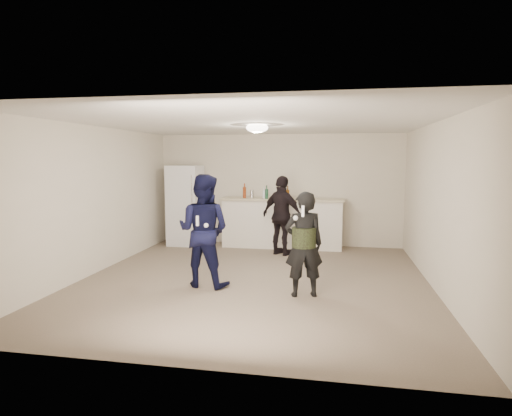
% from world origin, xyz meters
% --- Properties ---
extents(floor, '(6.00, 6.00, 0.00)m').
position_xyz_m(floor, '(0.00, 0.00, 0.00)').
color(floor, '#6B5B4C').
rests_on(floor, ground).
extents(ceiling, '(6.00, 6.00, 0.00)m').
position_xyz_m(ceiling, '(0.00, 0.00, 2.50)').
color(ceiling, silver).
rests_on(ceiling, wall_back).
extents(wall_back, '(6.00, 0.00, 6.00)m').
position_xyz_m(wall_back, '(0.00, 3.00, 1.25)').
color(wall_back, beige).
rests_on(wall_back, floor).
extents(wall_front, '(6.00, 0.00, 6.00)m').
position_xyz_m(wall_front, '(0.00, -3.00, 1.25)').
color(wall_front, beige).
rests_on(wall_front, floor).
extents(wall_left, '(0.00, 6.00, 6.00)m').
position_xyz_m(wall_left, '(-2.75, 0.00, 1.25)').
color(wall_left, beige).
rests_on(wall_left, floor).
extents(wall_right, '(0.00, 6.00, 6.00)m').
position_xyz_m(wall_right, '(2.75, 0.00, 1.25)').
color(wall_right, beige).
rests_on(wall_right, floor).
extents(counter, '(2.60, 0.56, 1.05)m').
position_xyz_m(counter, '(0.13, 2.67, 0.53)').
color(counter, white).
rests_on(counter, floor).
extents(counter_top, '(2.68, 0.64, 0.04)m').
position_xyz_m(counter_top, '(0.13, 2.67, 1.07)').
color(counter_top, beige).
rests_on(counter_top, counter).
extents(fridge, '(0.70, 0.70, 1.80)m').
position_xyz_m(fridge, '(-2.07, 2.60, 0.90)').
color(fridge, white).
rests_on(fridge, floor).
extents(fridge_handle, '(0.02, 0.02, 0.60)m').
position_xyz_m(fridge_handle, '(-1.79, 2.23, 1.30)').
color(fridge_handle, silver).
rests_on(fridge_handle, fridge).
extents(ceiling_dome, '(0.36, 0.36, 0.16)m').
position_xyz_m(ceiling_dome, '(0.00, 0.30, 2.45)').
color(ceiling_dome, white).
rests_on(ceiling_dome, ceiling).
extents(shaker, '(0.08, 0.08, 0.17)m').
position_xyz_m(shaker, '(-0.56, 2.70, 1.18)').
color(shaker, silver).
rests_on(shaker, counter_top).
extents(man, '(0.91, 0.75, 1.72)m').
position_xyz_m(man, '(-0.70, -0.42, 0.86)').
color(man, '#0E103C').
rests_on(man, floor).
extents(woman, '(0.62, 0.49, 1.50)m').
position_xyz_m(woman, '(0.85, -0.66, 0.75)').
color(woman, black).
rests_on(woman, floor).
extents(camo_shorts, '(0.34, 0.34, 0.28)m').
position_xyz_m(camo_shorts, '(0.85, -0.66, 0.85)').
color(camo_shorts, '#283518').
rests_on(camo_shorts, woman).
extents(spectator, '(1.02, 0.80, 1.61)m').
position_xyz_m(spectator, '(0.22, 1.92, 0.81)').
color(spectator, black).
rests_on(spectator, floor).
extents(remote_man, '(0.04, 0.04, 0.15)m').
position_xyz_m(remote_man, '(-0.70, -0.70, 1.05)').
color(remote_man, white).
rests_on(remote_man, man).
extents(nunchuk_man, '(0.07, 0.07, 0.07)m').
position_xyz_m(nunchuk_man, '(-0.58, -0.67, 0.98)').
color(nunchuk_man, white).
rests_on(nunchuk_man, man).
extents(remote_woman, '(0.04, 0.04, 0.15)m').
position_xyz_m(remote_woman, '(0.85, -0.91, 1.25)').
color(remote_woman, white).
rests_on(remote_woman, woman).
extents(nunchuk_woman, '(0.07, 0.07, 0.07)m').
position_xyz_m(nunchuk_woman, '(0.75, -0.88, 1.15)').
color(nunchuk_woman, silver).
rests_on(nunchuk_woman, woman).
extents(bottle_cluster, '(1.04, 0.17, 0.24)m').
position_xyz_m(bottle_cluster, '(-0.23, 2.54, 1.20)').
color(bottle_cluster, '#123F23').
rests_on(bottle_cluster, counter_top).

